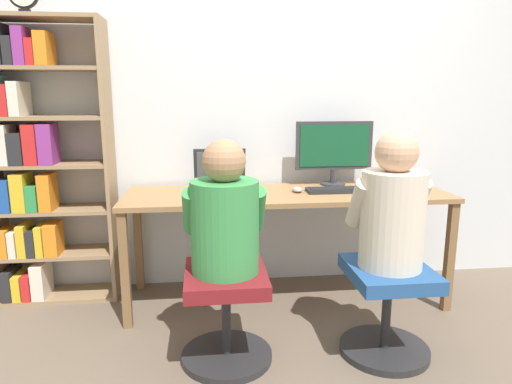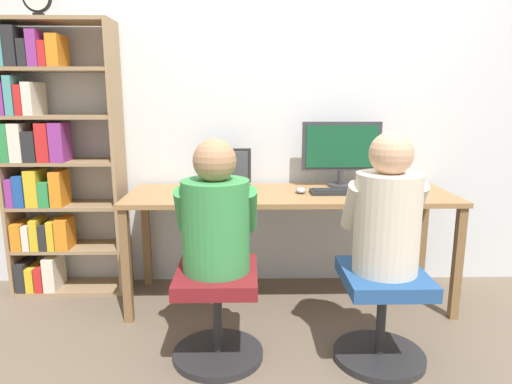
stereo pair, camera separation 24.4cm
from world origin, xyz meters
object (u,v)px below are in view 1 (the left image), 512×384
at_px(keyboard, 339,190).
at_px(person_at_monitor, 393,209).
at_px(person_at_laptop, 225,216).
at_px(laptop, 220,182).
at_px(bookshelf, 34,164).
at_px(desktop_monitor, 334,150).
at_px(office_chair_left, 387,303).
at_px(office_chair_right, 226,308).

bearing_deg(keyboard, person_at_monitor, -84.08).
height_order(person_at_monitor, person_at_laptop, person_at_monitor).
bearing_deg(person_at_monitor, laptop, 135.16).
height_order(person_at_laptop, bookshelf, bookshelf).
relative_size(desktop_monitor, bookshelf, 0.29).
bearing_deg(laptop, desktop_monitor, 6.28).
relative_size(office_chair_left, office_chair_right, 1.00).
bearing_deg(desktop_monitor, keyboard, -95.96).
distance_m(desktop_monitor, office_chair_left, 1.14).
bearing_deg(desktop_monitor, person_at_laptop, -132.05).
bearing_deg(desktop_monitor, bookshelf, -179.60).
relative_size(desktop_monitor, office_chair_right, 1.10).
xyz_separation_m(keyboard, office_chair_left, (0.07, -0.68, -0.46)).
height_order(office_chair_left, person_at_monitor, person_at_monitor).
bearing_deg(desktop_monitor, person_at_monitor, -87.12).
xyz_separation_m(laptop, person_at_monitor, (0.82, -0.82, -0.00)).
xyz_separation_m(desktop_monitor, bookshelf, (-1.95, -0.01, -0.06)).
xyz_separation_m(office_chair_left, bookshelf, (-1.99, 0.89, 0.63)).
distance_m(laptop, person_at_monitor, 1.16).
distance_m(person_at_monitor, bookshelf, 2.18).
bearing_deg(person_at_monitor, bookshelf, 155.94).
bearing_deg(office_chair_left, person_at_laptop, 177.43).
relative_size(desktop_monitor, person_at_monitor, 0.77).
height_order(office_chair_left, office_chair_right, same).
bearing_deg(person_at_laptop, person_at_monitor, -2.24).
height_order(office_chair_right, person_at_monitor, person_at_monitor).
height_order(desktop_monitor, person_at_laptop, desktop_monitor).
height_order(office_chair_left, bookshelf, bookshelf).
relative_size(desktop_monitor, office_chair_left, 1.10).
distance_m(office_chair_left, person_at_monitor, 0.50).
height_order(keyboard, person_at_monitor, person_at_monitor).
distance_m(laptop, person_at_laptop, 0.78).
relative_size(laptop, office_chair_left, 0.71).
xyz_separation_m(office_chair_right, bookshelf, (-1.16, 0.86, 0.63)).
bearing_deg(office_chair_left, keyboard, 95.88).
bearing_deg(person_at_laptop, keyboard, 40.01).
distance_m(keyboard, person_at_monitor, 0.68).
xyz_separation_m(keyboard, person_at_laptop, (-0.76, -0.64, 0.02)).
height_order(desktop_monitor, person_at_monitor, person_at_monitor).
bearing_deg(laptop, office_chair_left, -45.01).
xyz_separation_m(office_chair_left, person_at_monitor, (0.00, 0.00, 0.50)).
distance_m(office_chair_left, person_at_laptop, 0.96).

